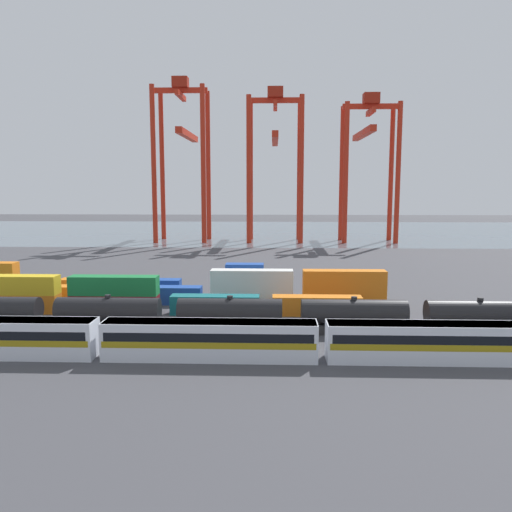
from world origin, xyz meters
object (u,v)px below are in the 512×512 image
Objects in this scene: freight_tank_row at (230,315)px; shipping_container_4 at (215,305)px; gantry_crane_east at (368,152)px; gantry_crane_central at (275,151)px; gantry_crane_west at (183,146)px; passenger_train at (210,338)px; shipping_container_2 at (115,304)px.

shipping_container_4 is at bearing 108.14° from freight_tank_row.
shipping_container_4 is 0.26× the size of gantry_crane_east.
gantry_crane_central reaches higher than freight_tank_row.
passenger_train is at bearing -78.89° from gantry_crane_west.
gantry_crane_east reaches higher than passenger_train.
gantry_crane_central reaches higher than shipping_container_2.
gantry_crane_central is (5.46, 106.73, 26.66)m from freight_tank_row.
passenger_train is 18.54m from shipping_container_4.
gantry_crane_central is at bearing 0.80° from gantry_crane_west.
gantry_crane_west reaches higher than gantry_crane_east.
gantry_crane_central is (6.65, 116.68, 26.59)m from passenger_train.
gantry_crane_west is 59.00m from gantry_crane_east.
passenger_train is at bearing -49.97° from shipping_container_2.
passenger_train is at bearing -85.05° from shipping_container_4.
gantry_crane_central is at bearing 179.86° from gantry_crane_east.
freight_tank_row is at bearing -92.93° from gantry_crane_central.
gantry_crane_west is at bearing -179.67° from gantry_crane_east.
shipping_container_2 is (-16.69, 8.50, -0.78)m from freight_tank_row.
passenger_train is 1.31× the size of gantry_crane_west.
gantry_crane_central is 1.04× the size of gantry_crane_east.
gantry_crane_east reaches higher than shipping_container_4.
shipping_container_4 is 104.20m from gantry_crane_west.
freight_tank_row is 1.40× the size of gantry_crane_west.
gantry_crane_east is (36.13, 116.61, 26.05)m from passenger_train.
gantry_crane_west is (-22.84, 116.27, 28.07)m from passenger_train.
gantry_crane_west reaches higher than freight_tank_row.
gantry_crane_central is at bearing 87.07° from freight_tank_row.
shipping_container_2 is 0.24× the size of gantry_crane_west.
shipping_container_2 is at bearing -85.71° from gantry_crane_west.
passenger_train is 121.77m from gantry_crane_west.
gantry_crane_west is at bearing 94.29° from shipping_container_2.
gantry_crane_west reaches higher than shipping_container_4.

